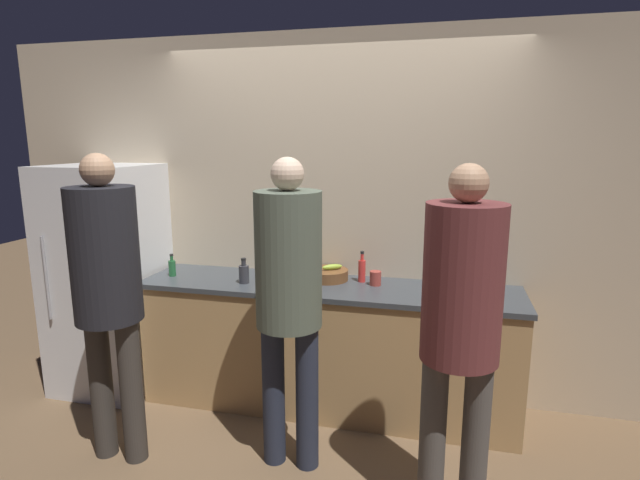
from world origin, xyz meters
TOP-DOWN VIEW (x-y plane):
  - ground_plane at (0.00, 0.00)m, footprint 14.00×14.00m
  - wall_back at (0.00, 0.65)m, footprint 5.20×0.06m
  - counter at (0.00, 0.35)m, footprint 2.59×0.63m
  - refrigerator at (-1.68, 0.28)m, footprint 0.70×0.74m
  - person_left at (-1.06, -0.53)m, footprint 0.37×0.37m
  - person_center at (-0.05, -0.35)m, footprint 0.36×0.36m
  - person_right at (0.85, -0.56)m, footprint 0.37×0.37m
  - fruit_bowl at (-0.03, 0.46)m, footprint 0.30×0.30m
  - utensil_crock at (0.96, 0.48)m, footprint 0.09×0.09m
  - bottle_dark at (-0.56, 0.24)m, footprint 0.07×0.07m
  - bottle_red at (0.22, 0.47)m, footprint 0.05×0.05m
  - bottle_green at (-1.14, 0.28)m, footprint 0.05×0.05m
  - cup_red at (0.32, 0.41)m, footprint 0.08×0.08m
  - potted_plant at (-0.32, 0.53)m, footprint 0.15×0.15m

SIDE VIEW (x-z plane):
  - ground_plane at x=0.00m, z-range 0.00..0.00m
  - counter at x=0.00m, z-range 0.00..0.89m
  - refrigerator at x=-1.68m, z-range 0.00..1.68m
  - fruit_bowl at x=-0.03m, z-range 0.87..0.99m
  - cup_red at x=0.32m, z-range 0.89..0.99m
  - bottle_green at x=-1.14m, z-range 0.87..1.04m
  - utensil_crock at x=0.96m, z-range 0.83..1.08m
  - bottle_dark at x=-0.56m, z-range 0.87..1.05m
  - bottle_red at x=0.22m, z-range 0.87..1.09m
  - potted_plant at x=-0.32m, z-range 0.90..1.13m
  - person_right at x=0.85m, z-range 0.18..1.95m
  - person_center at x=-0.05m, z-range 0.18..1.96m
  - person_left at x=-1.06m, z-range 0.19..1.99m
  - wall_back at x=0.00m, z-range 0.00..2.60m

